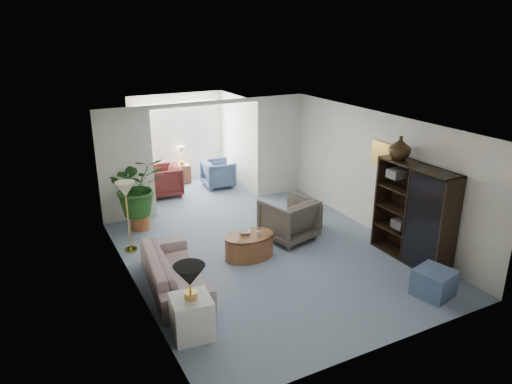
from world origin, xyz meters
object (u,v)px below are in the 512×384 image
ottoman (434,283)px  sunroom_chair_maroon (164,181)px  sunroom_chair_blue (218,174)px  floor_lamp (125,189)px  side_table_dark (309,215)px  cabinet_urn (400,148)px  coffee_bowl (244,232)px  sunroom_table (182,174)px  plant_pot (141,222)px  sofa (175,270)px  framed_picture (383,154)px  coffee_table (249,246)px  entertainment_cabinet (414,214)px  coffee_cup (259,233)px  table_lamp (190,276)px  wingback_chair (289,219)px  end_table (192,317)px

ottoman → sunroom_chair_maroon: bearing=110.2°
sunroom_chair_blue → floor_lamp: bearing=136.1°
side_table_dark → sunroom_chair_blue: 3.43m
side_table_dark → cabinet_urn: size_ratio=1.29×
coffee_bowl → cabinet_urn: size_ratio=0.55×
ottoman → sunroom_table: size_ratio=1.08×
plant_pot → sunroom_chair_blue: 3.13m
sofa → side_table_dark: 3.49m
framed_picture → sunroom_chair_maroon: size_ratio=0.59×
coffee_table → entertainment_cabinet: 3.04m
coffee_cup → plant_pot: coffee_cup is taller
table_lamp → plant_pot: 4.07m
wingback_chair → floor_lamp: bearing=-30.9°
coffee_table → coffee_cup: size_ratio=10.18×
floor_lamp → plant_pot: size_ratio=0.90×
sunroom_table → plant_pot: bearing=-125.7°
framed_picture → floor_lamp: 5.00m
end_table → plant_pot: bearing=85.5°
sofa → entertainment_cabinet: (4.16, -1.05, 0.60)m
end_table → sunroom_chair_blue: sunroom_chair_blue is taller
coffee_cup → ottoman: (1.88, -2.44, -0.27)m
coffee_bowl → wingback_chair: bearing=12.6°
ottoman → table_lamp: bearing=168.2°
floor_lamp → sunroom_table: bearing=57.0°
cabinet_urn → ottoman: (-0.56, -1.60, -1.80)m
coffee_table → cabinet_urn: cabinet_urn is taller
coffee_table → sunroom_table: sunroom_table is taller
entertainment_cabinet → sunroom_chair_blue: 5.68m
table_lamp → ottoman: size_ratio=0.80×
sunroom_table → sofa: bearing=-110.5°
sofa → floor_lamp: bearing=17.5°
floor_lamp → coffee_table: size_ratio=0.38×
floor_lamp → entertainment_cabinet: bearing=-31.2°
coffee_cup → entertainment_cabinet: (2.44, -1.34, 0.41)m
floor_lamp → plant_pot: (0.44, 0.95, -1.09)m
wingback_chair → coffee_cup: bearing=12.9°
coffee_table → coffee_bowl: bearing=116.6°
sofa → plant_pot: 2.63m
end_table → sunroom_table: end_table is taller
coffee_cup → entertainment_cabinet: entertainment_cabinet is taller
floor_lamp → sunroom_chair_maroon: bearing=61.0°
table_lamp → entertainment_cabinet: (4.36, 0.30, -0.04)m
end_table → framed_picture: bearing=17.7°
end_table → coffee_table: bearing=44.5°
sofa → ottoman: size_ratio=3.83×
cabinet_urn → wingback_chair: bearing=139.9°
table_lamp → floor_lamp: 3.05m
floor_lamp → sunroom_table: (2.26, 3.48, -1.00)m
sofa → entertainment_cabinet: bearing=-97.7°
ottoman → end_table: bearing=168.2°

